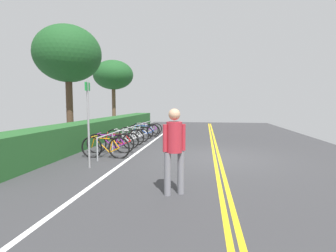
# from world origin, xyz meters

# --- Properties ---
(ground_plane) EXTENTS (33.57, 11.01, 0.05)m
(ground_plane) POSITION_xyz_m (0.00, 0.00, -0.03)
(ground_plane) COLOR #353538
(centre_line_yellow_inner) EXTENTS (30.21, 0.10, 0.00)m
(centre_line_yellow_inner) POSITION_xyz_m (0.00, -0.08, 0.00)
(centre_line_yellow_inner) COLOR gold
(centre_line_yellow_inner) RESTS_ON ground_plane
(centre_line_yellow_outer) EXTENTS (30.21, 0.10, 0.00)m
(centre_line_yellow_outer) POSITION_xyz_m (0.00, 0.08, 0.00)
(centre_line_yellow_outer) COLOR gold
(centre_line_yellow_outer) RESTS_ON ground_plane
(bike_lane_stripe_white) EXTENTS (30.21, 0.12, 0.00)m
(bike_lane_stripe_white) POSITION_xyz_m (0.00, 2.99, 0.00)
(bike_lane_stripe_white) COLOR white
(bike_lane_stripe_white) RESTS_ON ground_plane
(bike_rack) EXTENTS (8.39, 0.05, 0.78)m
(bike_rack) POSITION_xyz_m (3.05, 3.89, 0.59)
(bike_rack) COLOR #9EA0A5
(bike_rack) RESTS_ON ground_plane
(bicycle_0) EXTENTS (0.46, 1.77, 0.79)m
(bicycle_0) POSITION_xyz_m (-0.61, 3.82, 0.37)
(bicycle_0) COLOR black
(bicycle_0) RESTS_ON ground_plane
(bicycle_1) EXTENTS (0.46, 1.83, 0.79)m
(bicycle_1) POSITION_xyz_m (0.28, 3.97, 0.37)
(bicycle_1) COLOR black
(bicycle_1) RESTS_ON ground_plane
(bicycle_2) EXTENTS (0.67, 1.66, 0.72)m
(bicycle_2) POSITION_xyz_m (1.15, 3.97, 0.34)
(bicycle_2) COLOR black
(bicycle_2) RESTS_ON ground_plane
(bicycle_3) EXTENTS (0.46, 1.79, 0.76)m
(bicycle_3) POSITION_xyz_m (2.19, 4.01, 0.36)
(bicycle_3) COLOR black
(bicycle_3) RESTS_ON ground_plane
(bicycle_4) EXTENTS (0.64, 1.63, 0.70)m
(bicycle_4) POSITION_xyz_m (3.03, 3.94, 0.33)
(bicycle_4) COLOR black
(bicycle_4) RESTS_ON ground_plane
(bicycle_5) EXTENTS (0.67, 1.72, 0.71)m
(bicycle_5) POSITION_xyz_m (4.00, 3.97, 0.33)
(bicycle_5) COLOR black
(bicycle_5) RESTS_ON ground_plane
(bicycle_6) EXTENTS (0.67, 1.75, 0.75)m
(bicycle_6) POSITION_xyz_m (4.91, 3.78, 0.35)
(bicycle_6) COLOR black
(bicycle_6) RESTS_ON ground_plane
(bicycle_7) EXTENTS (0.48, 1.70, 0.76)m
(bicycle_7) POSITION_xyz_m (5.72, 3.91, 0.35)
(bicycle_7) COLOR black
(bicycle_7) RESTS_ON ground_plane
(bicycle_8) EXTENTS (0.46, 1.68, 0.70)m
(bicycle_8) POSITION_xyz_m (6.72, 3.88, 0.32)
(bicycle_8) COLOR black
(bicycle_8) RESTS_ON ground_plane
(pedestrian) EXTENTS (0.32, 0.44, 1.78)m
(pedestrian) POSITION_xyz_m (-3.83, 1.05, 1.03)
(pedestrian) COLOR slate
(pedestrian) RESTS_ON ground_plane
(sign_post_near) EXTENTS (0.36, 0.07, 2.54)m
(sign_post_near) POSITION_xyz_m (-1.98, 3.77, 1.51)
(sign_post_near) COLOR gray
(sign_post_near) RESTS_ON ground_plane
(hedge_backdrop) EXTENTS (17.34, 1.21, 1.04)m
(hedge_backdrop) POSITION_xyz_m (4.55, 5.81, 0.52)
(hedge_backdrop) COLOR #235626
(hedge_backdrop) RESTS_ON ground_plane
(tree_mid) EXTENTS (3.42, 3.42, 5.91)m
(tree_mid) POSITION_xyz_m (3.79, 7.53, 4.42)
(tree_mid) COLOR #473323
(tree_mid) RESTS_ON ground_plane
(tree_far_right) EXTENTS (3.20, 3.20, 5.34)m
(tree_far_right) POSITION_xyz_m (11.22, 7.79, 4.14)
(tree_far_right) COLOR brown
(tree_far_right) RESTS_ON ground_plane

